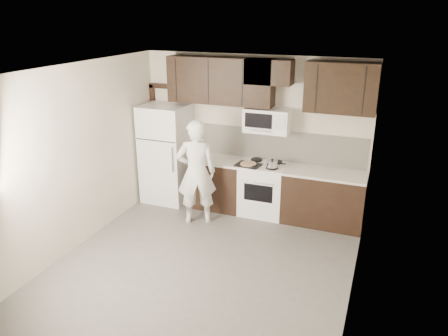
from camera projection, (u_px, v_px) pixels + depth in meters
The scene contains 14 objects.
floor at pixel (203, 266), 6.14m from camera, with size 4.50×4.50×0.00m, color #575451.
back_wall at pixel (253, 133), 7.65m from camera, with size 4.00×4.00×0.00m, color #BAAF9E.
ceiling at pixel (199, 71), 5.22m from camera, with size 4.50×4.50×0.00m, color white.
counter_run at pixel (280, 191), 7.48m from camera, with size 2.95×0.64×0.91m.
stove at pixel (263, 189), 7.58m from camera, with size 0.76×0.66×0.94m.
backsplash at pixel (280, 146), 7.53m from camera, with size 2.90×0.02×0.54m, color beige.
upper_cabinets at pixel (264, 82), 7.11m from camera, with size 3.48×0.35×0.78m.
microwave at pixel (267, 120), 7.28m from camera, with size 0.76×0.42×0.40m.
refrigerator at pixel (166, 154), 8.01m from camera, with size 0.80×0.76×1.80m.
door_trim at pixel (156, 129), 8.30m from camera, with size 0.50×0.08×2.12m.
saucepan at pixel (272, 164), 7.21m from camera, with size 0.31×0.18×0.17m.
baking_tray at pixel (248, 165), 7.37m from camera, with size 0.40×0.30×0.02m, color black.
pizza at pixel (248, 164), 7.37m from camera, with size 0.27×0.27×0.02m, color tan.
person at pixel (196, 172), 7.13m from camera, with size 0.65×0.42×1.77m, color white.
Camera 1 is at (2.18, -4.84, 3.38)m, focal length 35.00 mm.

